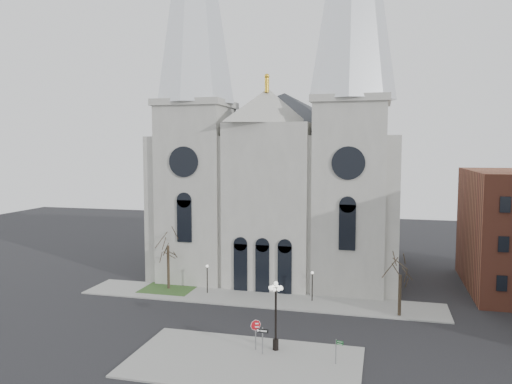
% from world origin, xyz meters
% --- Properties ---
extents(ground, '(160.00, 160.00, 0.00)m').
position_xyz_m(ground, '(0.00, 0.00, 0.00)').
color(ground, black).
rests_on(ground, ground).
extents(sidewalk_near, '(18.00, 10.00, 0.14)m').
position_xyz_m(sidewalk_near, '(3.00, -5.00, 0.07)').
color(sidewalk_near, gray).
rests_on(sidewalk_near, ground).
extents(sidewalk_far, '(40.00, 6.00, 0.14)m').
position_xyz_m(sidewalk_far, '(0.00, 11.00, 0.07)').
color(sidewalk_far, gray).
rests_on(sidewalk_far, ground).
extents(grass_patch, '(6.00, 5.00, 0.18)m').
position_xyz_m(grass_patch, '(-11.00, 12.00, 0.09)').
color(grass_patch, '#2D4E21').
rests_on(grass_patch, ground).
extents(cathedral, '(33.00, 26.66, 54.00)m').
position_xyz_m(cathedral, '(0.00, 22.86, 18.48)').
color(cathedral, '#9F9D94').
rests_on(cathedral, ground).
extents(tree_left, '(3.20, 3.20, 7.50)m').
position_xyz_m(tree_left, '(-11.00, 12.00, 5.58)').
color(tree_left, black).
rests_on(tree_left, ground).
extents(tree_right, '(3.20, 3.20, 6.00)m').
position_xyz_m(tree_right, '(15.00, 9.00, 4.47)').
color(tree_right, black).
rests_on(tree_right, ground).
extents(ped_lamp_left, '(0.32, 0.32, 3.26)m').
position_xyz_m(ped_lamp_left, '(-6.00, 11.50, 2.33)').
color(ped_lamp_left, black).
rests_on(ped_lamp_left, sidewalk_far).
extents(ped_lamp_right, '(0.32, 0.32, 3.26)m').
position_xyz_m(ped_lamp_right, '(6.00, 11.50, 2.33)').
color(ped_lamp_right, black).
rests_on(ped_lamp_right, sidewalk_far).
extents(stop_sign, '(0.89, 0.24, 2.53)m').
position_xyz_m(stop_sign, '(3.36, -2.70, 1.94)').
color(stop_sign, slate).
rests_on(stop_sign, sidewalk_near).
extents(globe_lamp, '(1.28, 1.28, 5.72)m').
position_xyz_m(globe_lamp, '(4.95, -2.31, 3.74)').
color(globe_lamp, black).
rests_on(globe_lamp, sidewalk_near).
extents(one_way_sign, '(0.96, 0.09, 2.20)m').
position_xyz_m(one_way_sign, '(4.12, -3.44, 1.62)').
color(one_way_sign, slate).
rests_on(one_way_sign, sidewalk_near).
extents(street_name_sign, '(0.61, 0.20, 1.95)m').
position_xyz_m(street_name_sign, '(10.05, -3.82, 1.31)').
color(street_name_sign, slate).
rests_on(street_name_sign, sidewalk_near).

